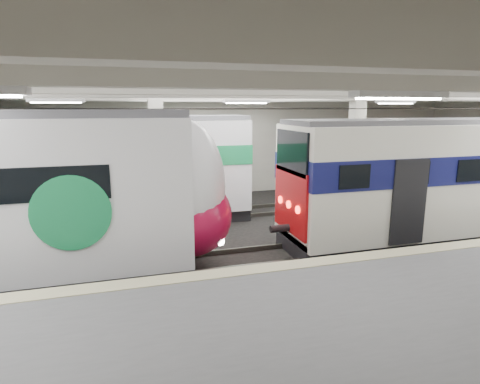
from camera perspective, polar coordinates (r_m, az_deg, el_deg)
name	(u,v)px	position (r m, az deg, el deg)	size (l,w,h in m)	color
station_hall	(288,165)	(10.66, 6.89, 3.76)	(36.00, 24.00, 5.75)	black
older_rer	(458,177)	(16.43, 28.56, 1.89)	(13.17, 2.91, 4.36)	white
far_train	(77,171)	(17.21, -22.20, 2.84)	(13.81, 2.97, 4.41)	white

